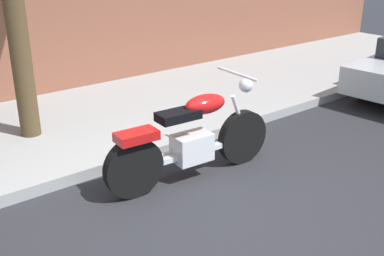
% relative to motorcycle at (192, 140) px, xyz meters
% --- Properties ---
extents(ground_plane, '(60.00, 60.00, 0.00)m').
position_rel_motorcycle_xyz_m(ground_plane, '(-0.44, -0.64, -0.48)').
color(ground_plane, '#28282D').
extents(sidewalk, '(18.83, 3.03, 0.14)m').
position_rel_motorcycle_xyz_m(sidewalk, '(-0.44, 2.19, -0.41)').
color(sidewalk, '#9C9C9C').
rests_on(sidewalk, ground).
extents(motorcycle, '(2.16, 0.70, 1.17)m').
position_rel_motorcycle_xyz_m(motorcycle, '(0.00, 0.00, 0.00)').
color(motorcycle, black).
rests_on(motorcycle, ground).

